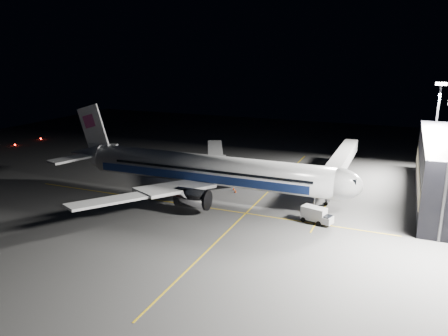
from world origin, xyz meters
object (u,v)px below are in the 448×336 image
safety_cone_b (223,175)px  safety_cone_c (234,189)px  service_truck (317,215)px  airliner (202,169)px  safety_cone_a (235,191)px  jet_bridge (340,162)px  floodlight_mast_north (437,121)px  baggage_tug (189,167)px

safety_cone_b → safety_cone_c: (5.95, -8.50, 0.01)m
service_truck → safety_cone_b: (-24.68, 19.37, -1.09)m
airliner → safety_cone_a: airliner is taller
jet_bridge → service_truck: 23.85m
floodlight_mast_north → service_truck: 43.07m
floodlight_mast_north → baggage_tug: 55.76m
jet_bridge → floodlight_mast_north: (18.00, 13.93, 7.79)m
safety_cone_c → safety_cone_a: bearing=-56.2°
jet_bridge → safety_cone_b: size_ratio=58.07×
safety_cone_b → jet_bridge: bearing=9.8°
airliner → safety_cone_c: bearing=50.6°
floodlight_mast_north → baggage_tug: bearing=-162.2°
floodlight_mast_north → safety_cone_a: (-35.86, -27.99, -12.03)m
airliner → baggage_tug: bearing=125.3°
jet_bridge → safety_cone_a: 23.12m
service_truck → floodlight_mast_north: bearing=80.0°
airliner → baggage_tug: 19.28m
jet_bridge → airliner: bearing=-142.0°
jet_bridge → baggage_tug: bearing=-175.4°
jet_bridge → floodlight_mast_north: 24.06m
service_truck → safety_cone_b: 31.39m
jet_bridge → safety_cone_b: bearing=-170.2°
safety_cone_b → airliner: bearing=-83.4°
service_truck → safety_cone_c: service_truck is taller
service_truck → baggage_tug: size_ratio=2.49×
service_truck → safety_cone_b: size_ratio=9.13×
jet_bridge → service_truck: bearing=-90.0°
service_truck → baggage_tug: service_truck is taller
service_truck → baggage_tug: (-33.93, 20.89, -0.66)m
safety_cone_b → floodlight_mast_north: bearing=23.1°
jet_bridge → service_truck: jet_bridge is taller
safety_cone_a → floodlight_mast_north: bearing=38.0°
baggage_tug → safety_cone_a: 19.65m
baggage_tug → jet_bridge: bearing=4.8°
airliner → baggage_tug: size_ratio=28.31×
service_truck → safety_cone_a: bearing=167.4°
airliner → service_truck: (23.09, -5.58, -3.78)m
airliner → safety_cone_b: size_ratio=103.78×
jet_bridge → safety_cone_b: (-24.67, -4.27, -4.29)m
airliner → floodlight_mast_north: size_ratio=2.97×
safety_cone_a → safety_cone_b: bearing=124.8°
floodlight_mast_north → baggage_tug: size_ratio=9.53×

